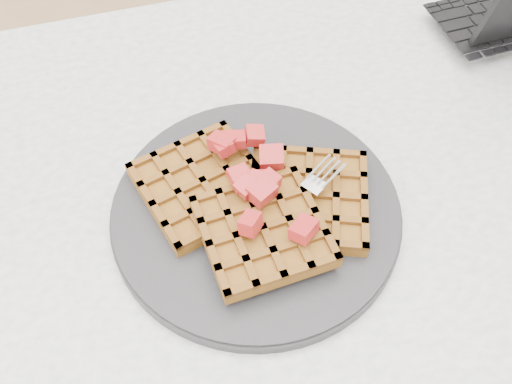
% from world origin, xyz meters
% --- Properties ---
extents(table, '(1.20, 0.80, 0.75)m').
position_xyz_m(table, '(0.00, 0.00, 0.64)').
color(table, silver).
rests_on(table, ground).
extents(plate, '(0.29, 0.29, 0.02)m').
position_xyz_m(plate, '(-0.04, 0.03, 0.76)').
color(plate, black).
rests_on(plate, table).
extents(waffles, '(0.24, 0.20, 0.03)m').
position_xyz_m(waffles, '(-0.04, 0.02, 0.78)').
color(waffles, brown).
rests_on(waffles, plate).
extents(strawberry_pile, '(0.15, 0.15, 0.02)m').
position_xyz_m(strawberry_pile, '(-0.04, 0.03, 0.80)').
color(strawberry_pile, maroon).
rests_on(strawberry_pile, waffles).
extents(fork, '(0.16, 0.12, 0.02)m').
position_xyz_m(fork, '(-0.02, -0.00, 0.77)').
color(fork, silver).
rests_on(fork, plate).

